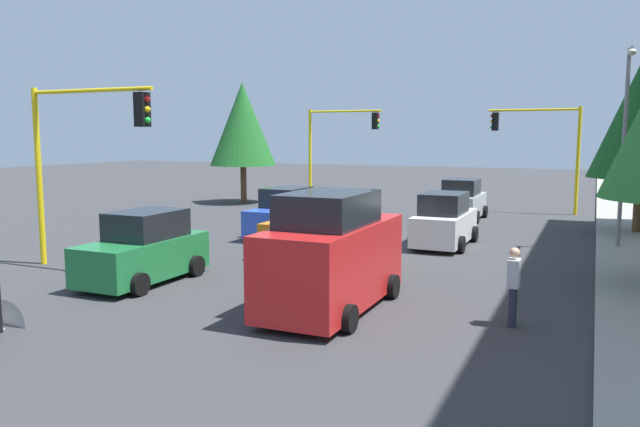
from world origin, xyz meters
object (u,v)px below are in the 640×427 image
(traffic_signal_far_left, at_px, (541,138))
(car_orange, at_px, (321,234))
(tree_opposite_side, at_px, (243,124))
(delivery_van_red, at_px, (332,255))
(traffic_signal_far_right, at_px, (338,137))
(car_blue, at_px, (285,215))
(car_white, at_px, (444,222))
(traffic_signal_near_right, at_px, (82,140))
(car_green, at_px, (144,250))
(pedestrian_crossing, at_px, (513,284))
(street_lamp_curbside, at_px, (625,126))
(car_silver, at_px, (462,201))

(traffic_signal_far_left, distance_m, car_orange, 17.12)
(tree_opposite_side, relative_size, car_orange, 1.85)
(delivery_van_red, bearing_deg, traffic_signal_far_left, 172.39)
(traffic_signal_far_right, height_order, car_blue, traffic_signal_far_right)
(car_orange, xyz_separation_m, car_white, (-4.41, 3.00, -0.00))
(traffic_signal_near_right, bearing_deg, traffic_signal_far_left, 150.45)
(delivery_van_red, bearing_deg, traffic_signal_near_right, -96.71)
(traffic_signal_far_right, distance_m, car_blue, 12.88)
(traffic_signal_far_right, distance_m, car_green, 21.03)
(traffic_signal_near_right, height_order, car_white, traffic_signal_near_right)
(traffic_signal_far_left, relative_size, car_green, 1.40)
(car_orange, bearing_deg, car_white, 145.77)
(traffic_signal_far_right, distance_m, car_orange, 17.38)
(car_green, bearing_deg, pedestrian_crossing, 90.14)
(tree_opposite_side, height_order, car_green, tree_opposite_side)
(street_lamp_curbside, bearing_deg, pedestrian_crossing, -12.80)
(street_lamp_curbside, xyz_separation_m, car_orange, (5.61, -8.83, -3.45))
(car_green, distance_m, car_white, 11.02)
(traffic_signal_far_right, relative_size, tree_opposite_side, 0.78)
(traffic_signal_far_right, xyz_separation_m, car_silver, (4.18, 8.22, -3.07))
(traffic_signal_far_left, relative_size, traffic_signal_far_right, 0.98)
(delivery_van_red, height_order, car_orange, delivery_van_red)
(car_orange, bearing_deg, traffic_signal_near_right, -56.47)
(traffic_signal_far_left, bearing_deg, tree_opposite_side, -83.16)
(traffic_signal_far_right, relative_size, pedestrian_crossing, 3.29)
(pedestrian_crossing, bearing_deg, car_white, -158.67)
(street_lamp_curbside, xyz_separation_m, pedestrian_crossing, (10.21, -2.32, -3.44))
(car_orange, bearing_deg, delivery_van_red, 26.52)
(traffic_signal_far_left, relative_size, delivery_van_red, 1.15)
(tree_opposite_side, distance_m, car_orange, 18.43)
(tree_opposite_side, xyz_separation_m, car_white, (9.59, 14.37, -3.80))
(traffic_signal_near_right, height_order, traffic_signal_far_left, traffic_signal_far_left)
(traffic_signal_near_right, relative_size, car_white, 1.35)
(traffic_signal_far_right, bearing_deg, car_silver, 63.04)
(car_orange, height_order, car_silver, same)
(tree_opposite_side, bearing_deg, traffic_signal_near_right, 16.50)
(traffic_signal_near_right, distance_m, delivery_van_red, 8.98)
(car_white, distance_m, pedestrian_crossing, 9.67)
(car_green, xyz_separation_m, car_blue, (-8.43, 0.03, -0.00))
(traffic_signal_near_right, distance_m, street_lamp_curbside, 17.71)
(street_lamp_curbside, bearing_deg, tree_opposite_side, -112.55)
(traffic_signal_near_right, bearing_deg, street_lamp_curbside, 122.88)
(car_green, bearing_deg, car_silver, 161.58)
(street_lamp_curbside, distance_m, car_silver, 9.75)
(traffic_signal_far_left, height_order, car_white, traffic_signal_far_left)
(car_green, bearing_deg, delivery_van_red, 86.24)
(tree_opposite_side, distance_m, pedestrian_crossing, 26.08)
(traffic_signal_far_left, relative_size, car_white, 1.35)
(car_silver, bearing_deg, delivery_van_red, 1.14)
(car_orange, distance_m, car_silver, 12.02)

